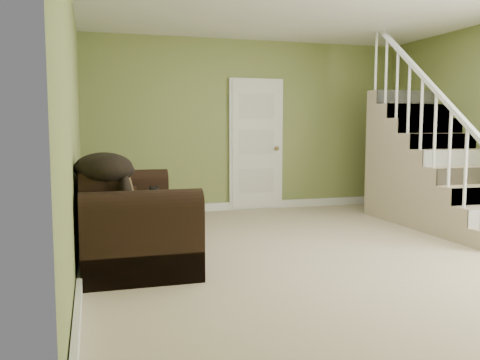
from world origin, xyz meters
TOP-DOWN VIEW (x-y plane):
  - floor at (0.00, 0.00)m, footprint 5.00×5.50m
  - wall_back at (0.00, 2.75)m, footprint 5.00×0.04m
  - wall_left at (-2.50, 0.00)m, footprint 0.04×5.50m
  - baseboard_back at (0.00, 2.72)m, footprint 5.00×0.04m
  - baseboard_left at (-2.47, 0.00)m, footprint 0.04×5.50m
  - door at (0.10, 2.71)m, footprint 0.86×0.12m
  - staircase at (1.99, 0.97)m, footprint 1.00×2.51m
  - sofa at (-2.02, 0.36)m, footprint 0.99×2.28m
  - side_table at (-2.14, 1.39)m, footprint 0.56×0.56m
  - cat at (-1.76, 0.44)m, footprint 0.21×0.45m
  - banana at (-1.76, 0.08)m, footprint 0.16×0.21m
  - throw_pillow at (-2.04, 1.00)m, footprint 0.29×0.46m
  - throw_blanket at (-2.26, -0.30)m, footprint 0.63×0.74m

SIDE VIEW (x-z plane):
  - floor at x=0.00m, z-range -0.01..0.01m
  - baseboard_back at x=0.00m, z-range 0.00..0.12m
  - baseboard_left at x=-2.47m, z-range 0.00..0.12m
  - side_table at x=-2.14m, z-range -0.11..0.71m
  - sofa at x=-2.02m, z-range -0.11..0.80m
  - banana at x=-1.76m, z-range 0.49..0.55m
  - cat at x=-1.76m, z-range 0.46..0.68m
  - staircase at x=1.99m, z-range -0.77..2.05m
  - throw_pillow at x=-2.04m, z-range 0.47..0.90m
  - throw_blanket at x=-2.26m, z-range 0.80..1.07m
  - door at x=0.10m, z-range 0.00..2.02m
  - wall_back at x=0.00m, z-range 0.00..2.60m
  - wall_left at x=-2.50m, z-range 0.00..2.60m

